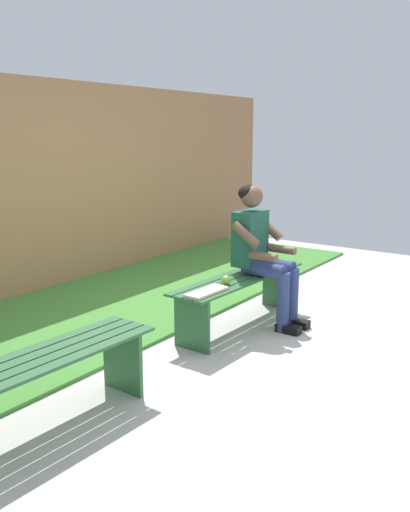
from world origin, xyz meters
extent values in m
cube|color=beige|center=(1.08, 1.00, -0.02)|extent=(10.00, 7.00, 0.04)
cube|color=#478C38|center=(1.08, -1.37, 0.01)|extent=(9.00, 2.05, 0.03)
cube|color=#B27A51|center=(0.50, -2.50, 1.15)|extent=(9.50, 0.24, 2.30)
cube|color=#2D6038|center=(-0.01, -0.15, 0.46)|extent=(1.63, 0.15, 0.02)
cube|color=#2D6038|center=(0.00, -0.05, 0.46)|extent=(1.63, 0.15, 0.02)
cube|color=#2D6038|center=(0.00, 0.05, 0.46)|extent=(1.63, 0.15, 0.02)
cube|color=#2D6038|center=(0.01, 0.15, 0.46)|extent=(1.63, 0.15, 0.02)
cube|color=#2D6038|center=(-0.69, 0.03, 0.22)|extent=(0.04, 0.35, 0.45)
cube|color=#2D6038|center=(0.69, -0.03, 0.22)|extent=(0.04, 0.35, 0.45)
cube|color=#2D6038|center=(2.16, -0.15, 0.46)|extent=(1.48, 0.14, 0.02)
cube|color=#2D6038|center=(2.16, -0.05, 0.46)|extent=(1.48, 0.14, 0.02)
cube|color=#2D6038|center=(2.17, 0.05, 0.46)|extent=(1.48, 0.14, 0.02)
cube|color=#2D6038|center=(2.17, 0.15, 0.46)|extent=(1.48, 0.14, 0.02)
cube|color=#2D6038|center=(1.55, 0.02, 0.22)|extent=(0.04, 0.35, 0.45)
cube|color=#1E513D|center=(-0.20, -0.02, 0.79)|extent=(0.34, 0.20, 0.50)
sphere|color=brown|center=(-0.20, -0.01, 1.17)|extent=(0.20, 0.20, 0.20)
ellipsoid|color=black|center=(-0.20, -0.04, 1.20)|extent=(0.20, 0.19, 0.15)
cylinder|color=navy|center=(-0.29, 0.18, 0.54)|extent=(0.13, 0.40, 0.13)
cylinder|color=navy|center=(-0.11, 0.18, 0.54)|extent=(0.13, 0.40, 0.13)
cylinder|color=navy|center=(-0.29, 0.38, 0.27)|extent=(0.11, 0.11, 0.54)
cube|color=black|center=(-0.29, 0.44, 0.04)|extent=(0.10, 0.22, 0.07)
cylinder|color=navy|center=(-0.11, 0.38, 0.27)|extent=(0.11, 0.11, 0.54)
cube|color=black|center=(-0.11, 0.44, 0.04)|extent=(0.10, 0.22, 0.07)
cylinder|color=brown|center=(-0.41, 0.06, 0.86)|extent=(0.08, 0.28, 0.23)
cylinder|color=brown|center=(-0.37, 0.22, 0.68)|extent=(0.07, 0.26, 0.07)
cylinder|color=brown|center=(0.01, 0.06, 0.86)|extent=(0.08, 0.28, 0.23)
cylinder|color=brown|center=(-0.02, 0.22, 0.68)|extent=(0.07, 0.26, 0.07)
sphere|color=#72B738|center=(0.30, 0.04, 0.51)|extent=(0.08, 0.08, 0.08)
cube|color=white|center=(0.49, 0.05, 0.48)|extent=(0.21, 0.16, 0.02)
cube|color=white|center=(0.70, 0.05, 0.48)|extent=(0.21, 0.16, 0.02)
cube|color=#BF8C1E|center=(0.59, 0.05, 0.47)|extent=(0.42, 0.17, 0.01)
camera|label=1|loc=(4.02, 2.45, 1.72)|focal=38.13mm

